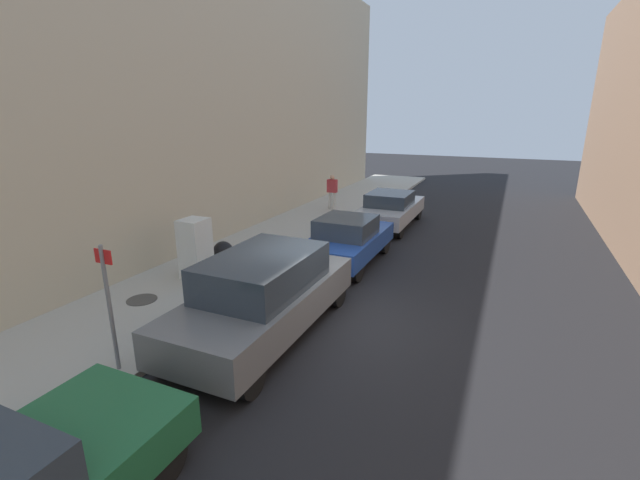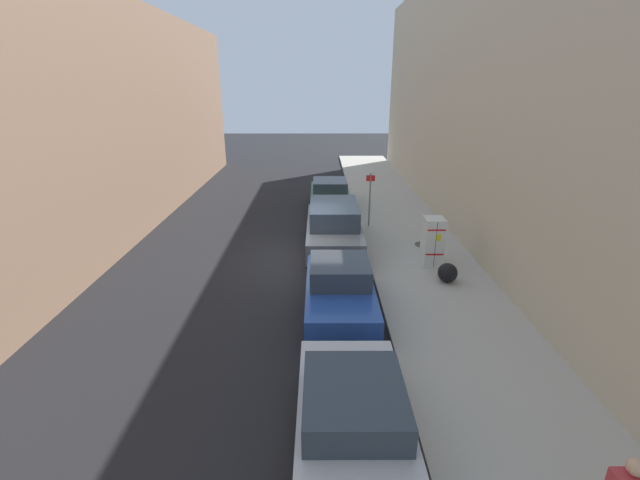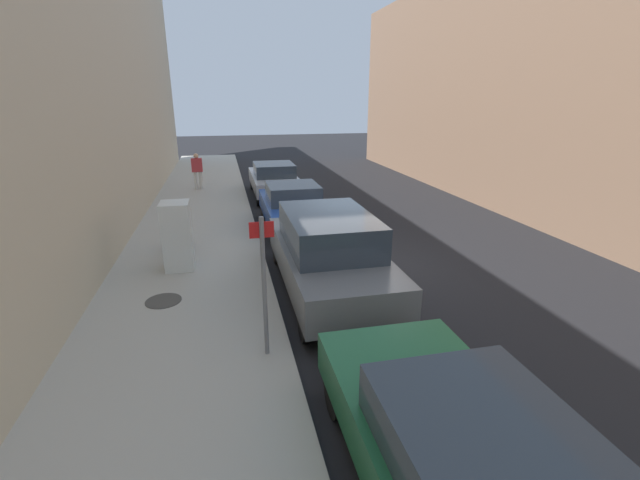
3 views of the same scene
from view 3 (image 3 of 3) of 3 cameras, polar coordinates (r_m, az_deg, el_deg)
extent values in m
plane|color=black|center=(10.66, 5.00, -3.65)|extent=(80.00, 80.00, 0.00)
cube|color=#B2ADA0|center=(10.22, -17.10, -5.03)|extent=(3.65, 44.00, 0.13)
cube|color=beige|center=(10.12, -36.26, 22.75)|extent=(1.53, 39.60, 10.66)
cube|color=silver|center=(10.52, -18.47, 0.54)|extent=(0.65, 0.71, 1.60)
cube|color=black|center=(10.86, -18.31, 1.10)|extent=(0.01, 0.01, 1.52)
cube|color=yellow|center=(10.80, -18.88, 2.40)|extent=(0.16, 0.01, 0.22)
cube|color=red|center=(10.72, -18.59, 3.72)|extent=(0.58, 0.01, 0.05)
cube|color=red|center=(10.95, -18.15, -0.49)|extent=(0.58, 0.01, 0.05)
cylinder|color=#47443F|center=(9.18, -20.15, -7.61)|extent=(0.70, 0.70, 0.02)
cylinder|color=slate|center=(6.55, -7.43, -6.44)|extent=(0.07, 0.07, 2.25)
cube|color=red|center=(6.24, -7.80, 1.37)|extent=(0.36, 0.02, 0.24)
sphere|color=black|center=(11.99, -18.39, 0.17)|extent=(0.60, 0.60, 0.60)
cylinder|color=beige|center=(19.74, -16.22, 7.61)|extent=(0.14, 0.14, 0.78)
cylinder|color=beige|center=(19.73, -15.63, 7.66)|extent=(0.14, 0.14, 0.78)
cube|color=#B73338|center=(19.63, -16.10, 9.58)|extent=(0.45, 0.22, 0.58)
sphere|color=tan|center=(19.57, -16.21, 10.73)|extent=(0.21, 0.21, 0.21)
cube|color=#1E6038|center=(4.89, 18.14, -26.44)|extent=(1.85, 4.44, 0.55)
cube|color=#2D3842|center=(4.41, 20.44, -23.38)|extent=(1.63, 1.86, 0.50)
cylinder|color=black|center=(5.94, 2.34, -19.60)|extent=(0.22, 0.69, 0.69)
cylinder|color=black|center=(6.46, 16.75, -16.91)|extent=(0.22, 0.69, 0.69)
cube|color=slate|center=(9.11, 1.14, -2.88)|extent=(1.95, 4.89, 0.70)
cube|color=#2D3842|center=(8.88, 1.17, 1.33)|extent=(1.71, 2.69, 0.70)
cylinder|color=black|center=(10.81, -5.59, -1.44)|extent=(0.22, 0.67, 0.67)
cylinder|color=black|center=(11.12, 3.06, -0.80)|extent=(0.22, 0.67, 0.67)
cylinder|color=black|center=(7.45, -1.81, -11.01)|extent=(0.22, 0.67, 0.67)
cylinder|color=black|center=(7.90, 10.46, -9.51)|extent=(0.22, 0.67, 0.67)
cube|color=#23479E|center=(13.66, -3.73, 4.19)|extent=(1.76, 3.92, 0.55)
cube|color=#2D3842|center=(13.35, -3.65, 6.27)|extent=(1.55, 1.65, 0.55)
cylinder|color=black|center=(14.94, -7.40, 4.22)|extent=(0.22, 0.72, 0.72)
cylinder|color=black|center=(15.14, -1.71, 4.57)|extent=(0.22, 0.72, 0.72)
cylinder|color=black|center=(12.35, -6.15, 1.24)|extent=(0.22, 0.72, 0.72)
cylinder|color=black|center=(12.60, 0.65, 1.69)|extent=(0.22, 0.72, 0.72)
cube|color=silver|center=(18.37, -6.18, 7.82)|extent=(1.81, 4.43, 0.55)
cube|color=#2D3842|center=(18.06, -6.15, 9.33)|extent=(1.59, 1.86, 0.50)
cylinder|color=black|center=(19.92, -8.94, 7.73)|extent=(0.22, 0.72, 0.72)
cylinder|color=black|center=(20.08, -4.49, 7.98)|extent=(0.22, 0.72, 0.72)
cylinder|color=black|center=(16.78, -8.13, 5.77)|extent=(0.22, 0.72, 0.72)
cylinder|color=black|center=(16.97, -2.88, 6.07)|extent=(0.22, 0.72, 0.72)
camera|label=1|loc=(6.51, 66.63, 11.19)|focal=24.00mm
camera|label=2|loc=(23.38, -6.85, 22.88)|focal=24.00mm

